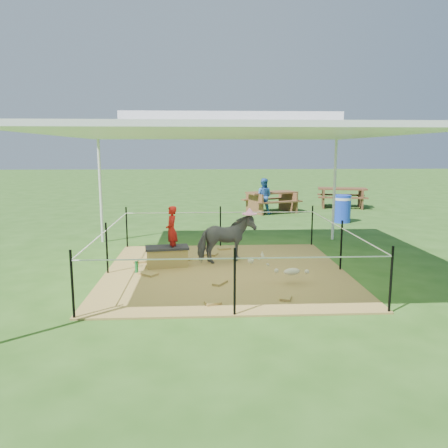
{
  "coord_description": "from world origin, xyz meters",
  "views": [
    {
      "loc": [
        -0.46,
        -8.14,
        2.35
      ],
      "look_at": [
        0.0,
        0.6,
        0.85
      ],
      "focal_mm": 35.0,
      "sensor_mm": 36.0,
      "label": 1
    }
  ],
  "objects_px": {
    "straw_bale": "(167,257)",
    "woman": "(172,225)",
    "foal": "(292,270)",
    "distant_person": "(263,196)",
    "trash_barrel": "(342,209)",
    "picnic_table_far": "(342,198)",
    "green_bottle": "(137,267)",
    "pony": "(226,239)",
    "picnic_table_near": "(271,202)"
  },
  "relations": [
    {
      "from": "woman",
      "to": "picnic_table_near",
      "type": "relative_size",
      "value": 0.51
    },
    {
      "from": "pony",
      "to": "distant_person",
      "type": "xyz_separation_m",
      "value": [
        1.77,
        7.0,
        0.13
      ]
    },
    {
      "from": "picnic_table_near",
      "to": "picnic_table_far",
      "type": "relative_size",
      "value": 0.97
    },
    {
      "from": "woman",
      "to": "picnic_table_near",
      "type": "xyz_separation_m",
      "value": [
        3.25,
        7.7,
        -0.48
      ]
    },
    {
      "from": "straw_bale",
      "to": "picnic_table_near",
      "type": "height_order",
      "value": "picnic_table_near"
    },
    {
      "from": "woman",
      "to": "foal",
      "type": "distance_m",
      "value": 2.59
    },
    {
      "from": "green_bottle",
      "to": "picnic_table_far",
      "type": "xyz_separation_m",
      "value": [
        7.01,
        9.4,
        0.26
      ]
    },
    {
      "from": "picnic_table_far",
      "to": "green_bottle",
      "type": "bearing_deg",
      "value": -113.34
    },
    {
      "from": "distant_person",
      "to": "straw_bale",
      "type": "bearing_deg",
      "value": 86.23
    },
    {
      "from": "straw_bale",
      "to": "woman",
      "type": "relative_size",
      "value": 0.83
    },
    {
      "from": "straw_bale",
      "to": "picnic_table_far",
      "type": "xyz_separation_m",
      "value": [
        6.46,
        8.95,
        0.19
      ]
    },
    {
      "from": "trash_barrel",
      "to": "picnic_table_near",
      "type": "relative_size",
      "value": 0.48
    },
    {
      "from": "woman",
      "to": "picnic_table_near",
      "type": "distance_m",
      "value": 8.37
    },
    {
      "from": "green_bottle",
      "to": "pony",
      "type": "height_order",
      "value": "pony"
    },
    {
      "from": "straw_bale",
      "to": "pony",
      "type": "bearing_deg",
      "value": 10.53
    },
    {
      "from": "straw_bale",
      "to": "foal",
      "type": "bearing_deg",
      "value": -29.75
    },
    {
      "from": "straw_bale",
      "to": "green_bottle",
      "type": "bearing_deg",
      "value": -140.71
    },
    {
      "from": "straw_bale",
      "to": "trash_barrel",
      "type": "height_order",
      "value": "trash_barrel"
    },
    {
      "from": "straw_bale",
      "to": "trash_barrel",
      "type": "bearing_deg",
      "value": 45.03
    },
    {
      "from": "green_bottle",
      "to": "trash_barrel",
      "type": "height_order",
      "value": "trash_barrel"
    },
    {
      "from": "distant_person",
      "to": "picnic_table_far",
      "type": "bearing_deg",
      "value": -135.15
    },
    {
      "from": "trash_barrel",
      "to": "woman",
      "type": "bearing_deg",
      "value": -134.43
    },
    {
      "from": "green_bottle",
      "to": "distant_person",
      "type": "bearing_deg",
      "value": 65.36
    },
    {
      "from": "distant_person",
      "to": "trash_barrel",
      "type": "bearing_deg",
      "value": 158.13
    },
    {
      "from": "straw_bale",
      "to": "green_bottle",
      "type": "height_order",
      "value": "straw_bale"
    },
    {
      "from": "pony",
      "to": "picnic_table_near",
      "type": "xyz_separation_m",
      "value": [
        2.15,
        7.48,
        -0.14
      ]
    },
    {
      "from": "trash_barrel",
      "to": "picnic_table_far",
      "type": "distance_m",
      "value": 3.87
    },
    {
      "from": "green_bottle",
      "to": "foal",
      "type": "xyz_separation_m",
      "value": [
        2.81,
        -0.84,
        0.13
      ]
    },
    {
      "from": "pony",
      "to": "picnic_table_near",
      "type": "distance_m",
      "value": 7.78
    },
    {
      "from": "straw_bale",
      "to": "woman",
      "type": "bearing_deg",
      "value": 0.0
    },
    {
      "from": "trash_barrel",
      "to": "distant_person",
      "type": "bearing_deg",
      "value": 139.55
    },
    {
      "from": "picnic_table_far",
      "to": "distant_person",
      "type": "distance_m",
      "value": 3.9
    },
    {
      "from": "woman",
      "to": "distant_person",
      "type": "relative_size",
      "value": 0.73
    },
    {
      "from": "green_bottle",
      "to": "picnic_table_near",
      "type": "height_order",
      "value": "picnic_table_near"
    },
    {
      "from": "straw_bale",
      "to": "distant_person",
      "type": "distance_m",
      "value": 7.82
    },
    {
      "from": "green_bottle",
      "to": "trash_barrel",
      "type": "distance_m",
      "value": 8.16
    },
    {
      "from": "green_bottle",
      "to": "distant_person",
      "type": "height_order",
      "value": "distant_person"
    },
    {
      "from": "foal",
      "to": "woman",
      "type": "bearing_deg",
      "value": 131.94
    },
    {
      "from": "foal",
      "to": "distant_person",
      "type": "distance_m",
      "value": 8.56
    },
    {
      "from": "woman",
      "to": "green_bottle",
      "type": "bearing_deg",
      "value": -63.56
    },
    {
      "from": "green_bottle",
      "to": "picnic_table_near",
      "type": "relative_size",
      "value": 0.12
    },
    {
      "from": "distant_person",
      "to": "woman",
      "type": "bearing_deg",
      "value": 86.91
    },
    {
      "from": "green_bottle",
      "to": "foal",
      "type": "distance_m",
      "value": 2.94
    },
    {
      "from": "trash_barrel",
      "to": "picnic_table_far",
      "type": "bearing_deg",
      "value": 72.02
    },
    {
      "from": "straw_bale",
      "to": "foal",
      "type": "height_order",
      "value": "foal"
    },
    {
      "from": "picnic_table_far",
      "to": "picnic_table_near",
      "type": "bearing_deg",
      "value": -144.77
    },
    {
      "from": "picnic_table_far",
      "to": "trash_barrel",
      "type": "bearing_deg",
      "value": -94.6
    },
    {
      "from": "pony",
      "to": "picnic_table_near",
      "type": "relative_size",
      "value": 0.63
    },
    {
      "from": "woman",
      "to": "picnic_table_near",
      "type": "height_order",
      "value": "woman"
    },
    {
      "from": "picnic_table_far",
      "to": "pony",
      "type": "bearing_deg",
      "value": -107.7
    }
  ]
}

